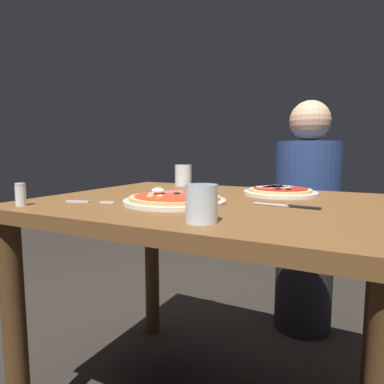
{
  "coord_description": "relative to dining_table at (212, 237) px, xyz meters",
  "views": [
    {
      "loc": [
        0.45,
        -1.02,
        0.94
      ],
      "look_at": [
        -0.05,
        -0.06,
        0.8
      ],
      "focal_mm": 32.14,
      "sensor_mm": 36.0,
      "label": 1
    }
  ],
  "objects": [
    {
      "name": "water_glass_near",
      "position": [
        0.12,
        -0.33,
        0.16
      ],
      "size": [
        0.07,
        0.07,
        0.09
      ],
      "color": "silver",
      "rests_on": "dining_table"
    },
    {
      "name": "knife",
      "position": [
        0.26,
        -0.03,
        0.13
      ],
      "size": [
        0.2,
        0.04,
        0.01
      ],
      "color": "silver",
      "rests_on": "dining_table"
    },
    {
      "name": "dining_table",
      "position": [
        0.0,
        0.0,
        0.0
      ],
      "size": [
        1.12,
        0.88,
        0.77
      ],
      "color": "brown",
      "rests_on": "ground"
    },
    {
      "name": "salt_shaker",
      "position": [
        -0.45,
        -0.37,
        0.16
      ],
      "size": [
        0.03,
        0.03,
        0.07
      ],
      "color": "white",
      "rests_on": "dining_table"
    },
    {
      "name": "fork",
      "position": [
        -0.33,
        -0.23,
        0.13
      ],
      "size": [
        0.15,
        0.06,
        0.0
      ],
      "color": "silver",
      "rests_on": "dining_table"
    },
    {
      "name": "water_glass_far",
      "position": [
        -0.31,
        0.36,
        0.17
      ],
      "size": [
        0.08,
        0.08,
        0.1
      ],
      "color": "silver",
      "rests_on": "dining_table"
    },
    {
      "name": "pizza_across_left",
      "position": [
        0.17,
        0.24,
        0.14
      ],
      "size": [
        0.27,
        0.27,
        0.03
      ],
      "color": "silver",
      "rests_on": "dining_table"
    },
    {
      "name": "diner_person",
      "position": [
        0.18,
        0.79,
        -0.09
      ],
      "size": [
        0.32,
        0.32,
        1.18
      ],
      "rotation": [
        0.0,
        0.0,
        3.14
      ],
      "color": "black",
      "rests_on": "ground"
    },
    {
      "name": "pizza_foreground",
      "position": [
        -0.08,
        -0.11,
        0.14
      ],
      "size": [
        0.32,
        0.32,
        0.05
      ],
      "color": "silver",
      "rests_on": "dining_table"
    }
  ]
}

